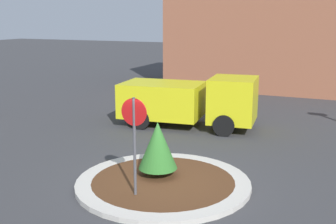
% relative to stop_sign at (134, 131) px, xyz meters
% --- Properties ---
extents(ground_plane, '(120.00, 120.00, 0.00)m').
position_rel_stop_sign_xyz_m(ground_plane, '(0.24, 1.10, -1.74)').
color(ground_plane, '#38383A').
extents(traffic_island, '(4.62, 4.62, 0.13)m').
position_rel_stop_sign_xyz_m(traffic_island, '(0.24, 1.10, -1.68)').
color(traffic_island, '#BCB7AD').
rests_on(traffic_island, ground_plane).
extents(stop_sign, '(0.66, 0.07, 2.54)m').
position_rel_stop_sign_xyz_m(stop_sign, '(0.00, 0.00, 0.00)').
color(stop_sign, '#4C4C51').
rests_on(stop_sign, ground_plane).
extents(island_shrub, '(1.05, 1.05, 1.50)m').
position_rel_stop_sign_xyz_m(island_shrub, '(-0.03, 1.37, -0.75)').
color(island_shrub, brown).
rests_on(island_shrub, traffic_island).
extents(utility_truck, '(5.59, 2.73, 2.07)m').
position_rel_stop_sign_xyz_m(utility_truck, '(-1.35, 7.14, -0.65)').
color(utility_truck, gold).
rests_on(utility_truck, ground_plane).
extents(storefront_building, '(15.41, 6.07, 7.44)m').
position_rel_stop_sign_xyz_m(storefront_building, '(1.41, 18.49, 1.98)').
color(storefront_building, '#93563D').
rests_on(storefront_building, ground_plane).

